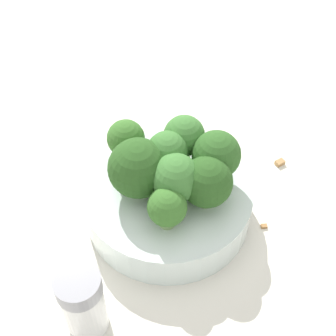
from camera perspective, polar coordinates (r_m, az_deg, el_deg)
ground_plane at (r=0.48m, az=-0.00°, el=-5.50°), size 3.00×3.00×0.00m
bowl at (r=0.46m, az=-0.00°, el=-4.08°), size 0.16×0.16×0.04m
broccoli_floret_0 at (r=0.40m, az=-0.11°, el=-4.88°), size 0.04×0.04×0.04m
broccoli_floret_1 at (r=0.42m, az=-3.64°, el=-0.11°), size 0.06×0.06×0.06m
broccoli_floret_2 at (r=0.43m, az=5.89°, el=1.51°), size 0.05×0.05×0.06m
broccoli_floret_3 at (r=0.42m, az=4.84°, el=-1.60°), size 0.05×0.05×0.05m
broccoli_floret_4 at (r=0.45m, az=1.63°, el=3.90°), size 0.04×0.04×0.06m
broccoli_floret_5 at (r=0.41m, az=0.95°, el=-1.33°), size 0.04×0.04×0.06m
broccoli_floret_6 at (r=0.45m, az=-5.14°, el=3.42°), size 0.04×0.04×0.05m
broccoli_floret_7 at (r=0.43m, az=-0.10°, el=1.71°), size 0.04×0.04×0.06m
pepper_shaker at (r=0.39m, az=-10.32°, el=-15.86°), size 0.04×0.04×0.07m
almond_crumb_0 at (r=0.55m, az=3.70°, el=4.38°), size 0.00×0.01×0.01m
almond_crumb_1 at (r=0.53m, az=13.53°, el=0.83°), size 0.01×0.01×0.01m
almond_crumb_2 at (r=0.47m, az=11.64°, el=-6.85°), size 0.01×0.01×0.01m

